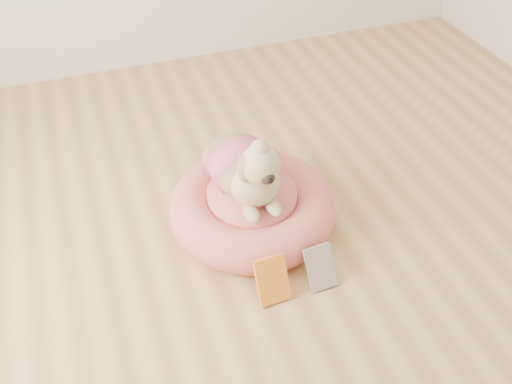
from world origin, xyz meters
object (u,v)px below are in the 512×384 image
object	(u,v)px
dog	(246,157)
book_white	(320,267)
book_yellow	(272,280)
pet_bed	(252,208)

from	to	relation	value
dog	book_white	distance (m)	0.53
dog	book_yellow	distance (m)	0.50
pet_bed	dog	world-z (taller)	dog
pet_bed	book_yellow	bearing A→B (deg)	-98.70
pet_bed	book_yellow	distance (m)	0.42
book_yellow	book_white	world-z (taller)	book_yellow
pet_bed	dog	size ratio (longest dim) A/B	1.49
pet_bed	book_white	size ratio (longest dim) A/B	4.16
book_yellow	book_white	xyz separation A→B (m)	(0.21, 0.01, -0.01)
book_white	book_yellow	bearing A→B (deg)	178.63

